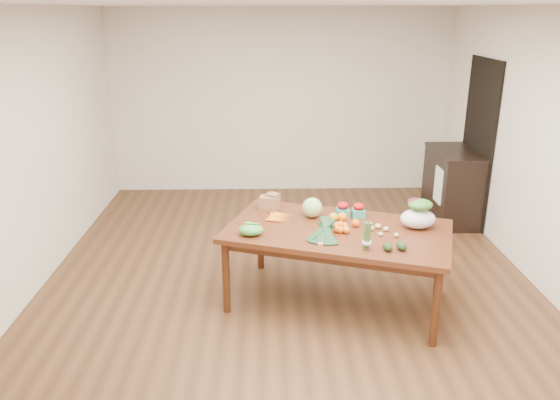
{
  "coord_description": "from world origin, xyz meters",
  "views": [
    {
      "loc": [
        -0.22,
        -5.12,
        2.64
      ],
      "look_at": [
        -0.08,
        0.0,
        0.86
      ],
      "focal_mm": 35.0,
      "sensor_mm": 36.0,
      "label": 1
    }
  ],
  "objects_px": {
    "cabinet": "(452,186)",
    "salad_bag": "(418,215)",
    "dining_table": "(337,266)",
    "kale_bunch": "(323,232)",
    "mandarin_cluster": "(341,226)",
    "paper_bag": "(269,201)",
    "cabbage": "(312,208)",
    "asparagus_bundle": "(367,236)"
  },
  "relations": [
    {
      "from": "cabbage",
      "to": "mandarin_cluster",
      "type": "relative_size",
      "value": 1.07
    },
    {
      "from": "cabinet",
      "to": "cabbage",
      "type": "height_order",
      "value": "cabbage"
    },
    {
      "from": "dining_table",
      "to": "mandarin_cluster",
      "type": "distance_m",
      "value": 0.43
    },
    {
      "from": "cabinet",
      "to": "paper_bag",
      "type": "bearing_deg",
      "value": -146.52
    },
    {
      "from": "asparagus_bundle",
      "to": "mandarin_cluster",
      "type": "bearing_deg",
      "value": 131.39
    },
    {
      "from": "dining_table",
      "to": "asparagus_bundle",
      "type": "xyz_separation_m",
      "value": [
        0.18,
        -0.46,
        0.5
      ]
    },
    {
      "from": "cabbage",
      "to": "dining_table",
      "type": "bearing_deg",
      "value": -55.64
    },
    {
      "from": "dining_table",
      "to": "asparagus_bundle",
      "type": "height_order",
      "value": "asparagus_bundle"
    },
    {
      "from": "cabbage",
      "to": "asparagus_bundle",
      "type": "bearing_deg",
      "value": -62.96
    },
    {
      "from": "paper_bag",
      "to": "kale_bunch",
      "type": "bearing_deg",
      "value": -60.0
    },
    {
      "from": "dining_table",
      "to": "kale_bunch",
      "type": "bearing_deg",
      "value": -102.55
    },
    {
      "from": "mandarin_cluster",
      "to": "salad_bag",
      "type": "relative_size",
      "value": 0.56
    },
    {
      "from": "paper_bag",
      "to": "mandarin_cluster",
      "type": "xyz_separation_m",
      "value": [
        0.65,
        -0.6,
        -0.03
      ]
    },
    {
      "from": "asparagus_bundle",
      "to": "salad_bag",
      "type": "distance_m",
      "value": 0.72
    },
    {
      "from": "paper_bag",
      "to": "asparagus_bundle",
      "type": "distance_m",
      "value": 1.29
    },
    {
      "from": "mandarin_cluster",
      "to": "salad_bag",
      "type": "distance_m",
      "value": 0.73
    },
    {
      "from": "cabinet",
      "to": "paper_bag",
      "type": "height_order",
      "value": "cabinet"
    },
    {
      "from": "paper_bag",
      "to": "kale_bunch",
      "type": "distance_m",
      "value": 0.94
    },
    {
      "from": "mandarin_cluster",
      "to": "cabbage",
      "type": "bearing_deg",
      "value": 121.41
    },
    {
      "from": "dining_table",
      "to": "salad_bag",
      "type": "relative_size",
      "value": 6.22
    },
    {
      "from": "mandarin_cluster",
      "to": "asparagus_bundle",
      "type": "height_order",
      "value": "asparagus_bundle"
    },
    {
      "from": "dining_table",
      "to": "asparagus_bundle",
      "type": "bearing_deg",
      "value": -49.8
    },
    {
      "from": "dining_table",
      "to": "paper_bag",
      "type": "xyz_separation_m",
      "value": [
        -0.63,
        0.54,
        0.46
      ]
    },
    {
      "from": "kale_bunch",
      "to": "cabbage",
      "type": "bearing_deg",
      "value": 113.58
    },
    {
      "from": "mandarin_cluster",
      "to": "dining_table",
      "type": "bearing_deg",
      "value": 103.06
    },
    {
      "from": "dining_table",
      "to": "paper_bag",
      "type": "height_order",
      "value": "paper_bag"
    },
    {
      "from": "kale_bunch",
      "to": "dining_table",
      "type": "bearing_deg",
      "value": 77.45
    },
    {
      "from": "salad_bag",
      "to": "cabbage",
      "type": "bearing_deg",
      "value": 162.33
    },
    {
      "from": "paper_bag",
      "to": "salad_bag",
      "type": "height_order",
      "value": "salad_bag"
    },
    {
      "from": "kale_bunch",
      "to": "asparagus_bundle",
      "type": "xyz_separation_m",
      "value": [
        0.34,
        -0.19,
        0.05
      ]
    },
    {
      "from": "mandarin_cluster",
      "to": "asparagus_bundle",
      "type": "distance_m",
      "value": 0.44
    },
    {
      "from": "dining_table",
      "to": "salad_bag",
      "type": "height_order",
      "value": "salad_bag"
    },
    {
      "from": "asparagus_bundle",
      "to": "dining_table",
      "type": "bearing_deg",
      "value": 130.2
    },
    {
      "from": "cabbage",
      "to": "salad_bag",
      "type": "xyz_separation_m",
      "value": [
        0.95,
        -0.3,
        0.03
      ]
    },
    {
      "from": "dining_table",
      "to": "cabbage",
      "type": "height_order",
      "value": "cabbage"
    },
    {
      "from": "paper_bag",
      "to": "salad_bag",
      "type": "distance_m",
      "value": 1.46
    },
    {
      "from": "cabinet",
      "to": "salad_bag",
      "type": "bearing_deg",
      "value": -116.27
    },
    {
      "from": "cabinet",
      "to": "dining_table",
      "type": "bearing_deg",
      "value": -129.82
    },
    {
      "from": "mandarin_cluster",
      "to": "kale_bunch",
      "type": "relative_size",
      "value": 0.45
    },
    {
      "from": "salad_bag",
      "to": "dining_table",
      "type": "bearing_deg",
      "value": -179.22
    },
    {
      "from": "cabinet",
      "to": "mandarin_cluster",
      "type": "distance_m",
      "value": 2.84
    },
    {
      "from": "cabinet",
      "to": "salad_bag",
      "type": "xyz_separation_m",
      "value": [
        -1.05,
        -2.13,
        0.4
      ]
    }
  ]
}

